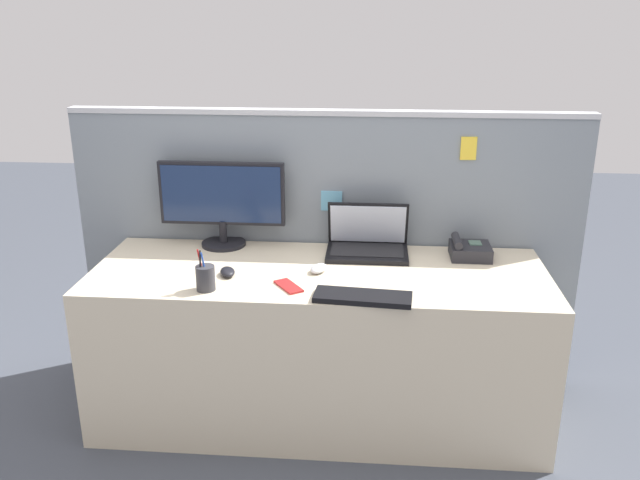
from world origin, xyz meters
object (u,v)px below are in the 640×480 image
desktop_monitor (222,199)px  computer_mouse_left_hand (227,272)px  desk_phone (469,250)px  keyboard_main (363,297)px  pen_cup (205,278)px  laptop (367,241)px  computer_mouse_right_hand (319,268)px  cell_phone_red_case (288,286)px

desktop_monitor → computer_mouse_left_hand: 0.44m
computer_mouse_left_hand → desktop_monitor: bearing=85.2°
desk_phone → keyboard_main: bearing=-132.8°
keyboard_main → pen_cup: size_ratio=2.19×
laptop → computer_mouse_right_hand: size_ratio=3.68×
desktop_monitor → keyboard_main: bearing=-40.8°
computer_mouse_right_hand → computer_mouse_left_hand: same height
computer_mouse_left_hand → desk_phone: bearing=-3.2°
desktop_monitor → pen_cup: 0.56m
laptop → cell_phone_red_case: laptop is taller
pen_cup → computer_mouse_left_hand: bearing=71.2°
desk_phone → computer_mouse_right_hand: desk_phone is taller
pen_cup → cell_phone_red_case: pen_cup is taller
desktop_monitor → cell_phone_red_case: desktop_monitor is taller
laptop → computer_mouse_left_hand: bearing=-150.4°
computer_mouse_right_hand → cell_phone_red_case: (-0.11, -0.18, -0.01)m
desktop_monitor → laptop: 0.70m
keyboard_main → pen_cup: pen_cup is taller
laptop → desk_phone: laptop is taller
desk_phone → computer_mouse_right_hand: 0.70m
laptop → computer_mouse_right_hand: 0.33m
computer_mouse_left_hand → pen_cup: 0.17m
desk_phone → computer_mouse_left_hand: (-1.03, -0.30, -0.02)m
desktop_monitor → keyboard_main: desktop_monitor is taller
keyboard_main → computer_mouse_right_hand: (-0.19, 0.27, 0.01)m
computer_mouse_right_hand → computer_mouse_left_hand: size_ratio=1.00×
keyboard_main → cell_phone_red_case: 0.31m
pen_cup → cell_phone_red_case: 0.33m
desk_phone → pen_cup: 1.18m
desk_phone → cell_phone_red_case: bearing=-152.0°
computer_mouse_left_hand → computer_mouse_right_hand: bearing=-8.8°
laptop → pen_cup: 0.80m
keyboard_main → computer_mouse_left_hand: 0.60m
desk_phone → keyboard_main: desk_phone is taller
desk_phone → computer_mouse_left_hand: size_ratio=1.77×
laptop → desk_phone: bearing=-3.3°
cell_phone_red_case → computer_mouse_right_hand: bearing=23.6°
computer_mouse_right_hand → pen_cup: size_ratio=0.59×
desktop_monitor → computer_mouse_left_hand: (0.10, -0.38, -0.21)m
laptop → desk_phone: (0.46, -0.03, -0.02)m
desktop_monitor → cell_phone_red_case: 0.65m
laptop → pen_cup: size_ratio=2.15×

